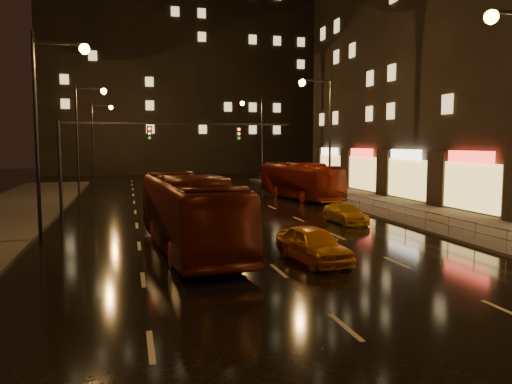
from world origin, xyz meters
TOP-DOWN VIEW (x-y plane):
  - ground at (0.00, 20.00)m, footprint 140.00×140.00m
  - sidewalk_right at (13.50, 15.00)m, footprint 7.00×70.00m
  - building_distant at (4.00, 72.00)m, footprint 44.00×16.00m
  - traffic_signal at (-5.06, 20.00)m, footprint 15.31×0.32m
  - railing_right at (10.20, 18.00)m, footprint 0.05×56.00m
  - bus_red at (-2.80, 8.71)m, footprint 3.74×12.31m
  - bus_curb at (9.00, 27.19)m, footprint 4.12×11.48m
  - taxi_near at (1.77, 5.02)m, footprint 2.29×4.47m
  - taxi_far at (7.29, 13.96)m, footprint 1.80×4.05m

SIDE VIEW (x-z plane):
  - ground at x=0.00m, z-range 0.00..0.00m
  - sidewalk_right at x=13.50m, z-range 0.00..0.15m
  - taxi_far at x=7.29m, z-range 0.00..1.16m
  - taxi_near at x=1.77m, z-range 0.00..1.46m
  - railing_right at x=10.20m, z-range 0.40..1.40m
  - bus_curb at x=9.00m, z-range 0.00..3.13m
  - bus_red at x=-2.80m, z-range 0.00..3.38m
  - traffic_signal at x=-5.06m, z-range 1.64..7.84m
  - building_distant at x=4.00m, z-range 0.00..36.00m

